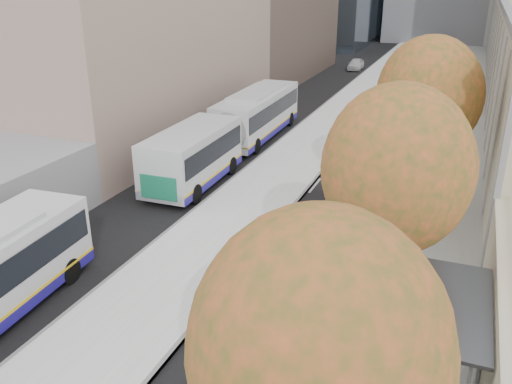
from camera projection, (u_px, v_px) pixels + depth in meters
The scene contains 8 objects.
bus_platform at pixel (327, 127), 38.35m from camera, with size 4.25×150.00×0.15m, color silver.
sidewalk at pixel (446, 140), 35.63m from camera, with size 4.75×150.00×0.08m, color gray.
bus_shelter at pixel (458, 320), 13.60m from camera, with size 1.90×4.40×2.53m.
tree_b at pixel (318, 351), 8.11m from camera, with size 4.00×4.00×6.97m.
tree_c at pixel (397, 170), 14.91m from camera, with size 4.20×4.20×7.28m.
tree_d at pixel (429, 97), 22.57m from camera, with size 4.40×4.40×7.60m.
bus_far at pixel (234, 129), 32.30m from camera, with size 2.90×17.79×2.96m.
distant_car at pixel (356, 64), 61.12m from camera, with size 1.47×3.65×1.24m, color #BEBEBE.
Camera 1 is at (5.17, -1.48, 10.31)m, focal length 38.00 mm.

